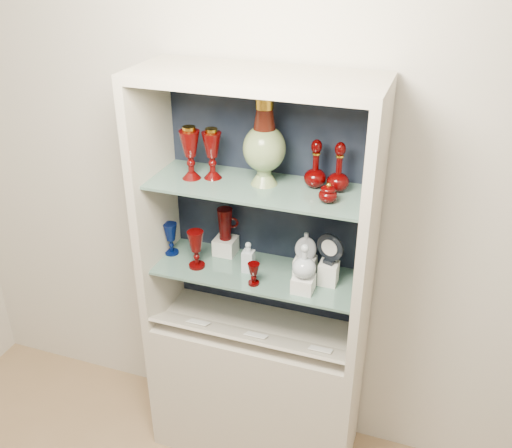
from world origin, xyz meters
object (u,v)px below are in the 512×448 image
(pedestal_lamp_left, at_px, (190,153))
(enamel_urn, at_px, (264,142))
(ruby_decanter_b, at_px, (316,162))
(clear_round_decanter, at_px, (304,262))
(lidded_bowl, at_px, (328,192))
(ruby_pitcher, at_px, (225,224))
(ruby_decanter_a, at_px, (339,164))
(cameo_medallion, at_px, (330,249))
(cobalt_goblet, at_px, (171,239))
(pedestal_lamp_right, at_px, (212,154))
(ruby_goblet_tall, at_px, (196,249))
(clear_square_bottle, at_px, (248,257))
(flat_flask, at_px, (306,245))
(ruby_goblet_small, at_px, (254,274))

(pedestal_lamp_left, bearing_deg, enamel_urn, 8.36)
(ruby_decanter_b, bearing_deg, clear_round_decanter, -87.43)
(lidded_bowl, xyz_separation_m, clear_round_decanter, (-0.08, -0.02, -0.32))
(enamel_urn, distance_m, ruby_pitcher, 0.50)
(ruby_decanter_a, xyz_separation_m, cameo_medallion, (-0.00, -0.05, -0.36))
(ruby_decanter_a, distance_m, cobalt_goblet, 0.89)
(pedestal_lamp_right, distance_m, ruby_pitcher, 0.38)
(cameo_medallion, bearing_deg, ruby_goblet_tall, -155.78)
(cobalt_goblet, height_order, cameo_medallion, cameo_medallion)
(cobalt_goblet, bearing_deg, cameo_medallion, -0.30)
(pedestal_lamp_right, xyz_separation_m, clear_square_bottle, (0.17, -0.03, -0.46))
(ruby_decanter_b, distance_m, ruby_pitcher, 0.56)
(pedestal_lamp_left, height_order, ruby_pitcher, pedestal_lamp_left)
(ruby_decanter_b, distance_m, flat_flask, 0.38)
(clear_round_decanter, relative_size, cameo_medallion, 1.03)
(pedestal_lamp_left, distance_m, flat_flask, 0.63)
(ruby_decanter_b, relative_size, ruby_pitcher, 1.43)
(lidded_bowl, bearing_deg, ruby_decanter_a, 82.94)
(cobalt_goblet, xyz_separation_m, clear_square_bottle, (0.40, -0.03, -0.01))
(lidded_bowl, height_order, clear_square_bottle, lidded_bowl)
(enamel_urn, height_order, cobalt_goblet, enamel_urn)
(pedestal_lamp_right, height_order, ruby_goblet_small, pedestal_lamp_right)
(pedestal_lamp_left, xyz_separation_m, ruby_decanter_b, (0.52, 0.08, -0.01))
(ruby_goblet_tall, relative_size, clear_square_bottle, 1.23)
(ruby_pitcher, xyz_separation_m, clear_round_decanter, (0.43, -0.18, -0.01))
(pedestal_lamp_left, bearing_deg, cobalt_goblet, 168.17)
(flat_flask, height_order, clear_round_decanter, same)
(cobalt_goblet, bearing_deg, ruby_decanter_a, 3.43)
(lidded_bowl, relative_size, cameo_medallion, 0.58)
(cobalt_goblet, bearing_deg, pedestal_lamp_left, -11.83)
(ruby_decanter_b, bearing_deg, flat_flask, -116.24)
(pedestal_lamp_left, height_order, ruby_goblet_tall, pedestal_lamp_left)
(ruby_pitcher, bearing_deg, ruby_goblet_tall, -132.76)
(ruby_goblet_small, relative_size, cameo_medallion, 0.72)
(pedestal_lamp_right, distance_m, ruby_goblet_tall, 0.45)
(pedestal_lamp_right, relative_size, flat_flask, 1.69)
(clear_square_bottle, xyz_separation_m, cameo_medallion, (0.36, 0.02, 0.10))
(cobalt_goblet, xyz_separation_m, clear_round_decanter, (0.67, -0.10, 0.07))
(ruby_decanter_b, distance_m, clear_square_bottle, 0.53)
(pedestal_lamp_left, relative_size, ruby_pitcher, 1.50)
(flat_flask, xyz_separation_m, clear_round_decanter, (0.02, -0.12, -0.01))
(pedestal_lamp_right, bearing_deg, ruby_goblet_small, -28.50)
(pedestal_lamp_right, height_order, ruby_pitcher, pedestal_lamp_right)
(lidded_bowl, xyz_separation_m, cobalt_goblet, (-0.75, 0.07, -0.38))
(pedestal_lamp_left, bearing_deg, ruby_goblet_tall, -62.58)
(pedestal_lamp_right, xyz_separation_m, cobalt_goblet, (-0.23, -0.00, -0.45))
(flat_flask, bearing_deg, ruby_goblet_small, -157.70)
(ruby_decanter_b, relative_size, cameo_medallion, 1.51)
(enamel_urn, xyz_separation_m, lidded_bowl, (0.29, -0.09, -0.14))
(ruby_decanter_a, xyz_separation_m, lidded_bowl, (-0.01, -0.12, -0.07))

